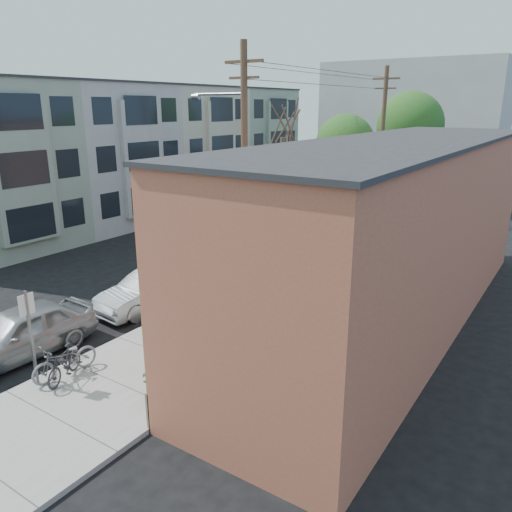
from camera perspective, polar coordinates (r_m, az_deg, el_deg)
The scene contains 27 objects.
ground at distance 20.44m, azimuth -14.93°, elevation -5.91°, with size 120.00×120.00×0.00m, color black.
sidewalk at distance 26.48m, azimuth 9.58°, elevation -0.13°, with size 4.50×58.00×0.15m, color #9F9B93.
cafe_building at distance 18.58m, azimuth 15.65°, elevation 2.50°, with size 6.60×20.20×6.61m.
apartment_row at distance 37.27m, azimuth -11.56°, elevation 11.61°, with size 6.30×32.00×9.00m.
end_cap_building at distance 56.67m, azimuth 17.42°, elevation 14.42°, with size 18.00×8.00×12.00m, color #A7A7A2.
sign_post at distance 15.15m, azimuth -24.42°, elevation -7.59°, with size 0.07×0.45×2.80m.
parking_meter_near at distance 18.25m, azimuth -11.45°, elevation -5.13°, with size 0.14×0.14×1.24m.
parking_meter_far at distance 25.42m, azimuth 3.75°, elevation 1.49°, with size 0.14×0.14×1.24m.
utility_pole_near at distance 21.06m, azimuth -1.46°, elevation 10.58°, with size 3.57×0.28×10.00m.
utility_pole_far at distance 35.38m, azimuth 14.18°, elevation 12.55°, with size 1.80×0.28×10.00m.
tree_bare at distance 23.24m, azimuth 2.98°, elevation 5.77°, with size 0.24×0.24×6.19m.
tree_leafy_mid at distance 28.95m, azimuth 10.15°, elevation 12.43°, with size 3.29×3.29×7.12m.
tree_leafy_far at distance 39.68m, azimuth 17.18°, elevation 14.08°, with size 4.87×4.87×8.57m.
patio_chair_a at distance 14.43m, azimuth -8.51°, elevation -12.93°, with size 0.50×0.50×0.88m, color #124114, non-canonical shape.
patio_chair_b at distance 15.19m, azimuth -5.06°, elevation -11.19°, with size 0.50×0.50×0.88m, color #124114, non-canonical shape.
patron_grey at distance 13.64m, azimuth -9.47°, elevation -12.90°, with size 0.62×0.41×1.70m, color gray.
patron_green at distance 13.60m, azimuth -11.87°, elevation -13.31°, with size 0.79×0.62×1.63m, color #29682E.
cyclist at distance 17.84m, azimuth -4.69°, elevation -5.54°, with size 1.01×0.58×1.56m, color maroon.
cyclist_bike at distance 17.93m, azimuth -4.67°, elevation -6.22°, with size 0.73×2.10×1.10m, color black.
parked_bike_a at distance 15.54m, azimuth -21.08°, elevation -11.41°, with size 0.47×1.67×1.00m, color black.
parked_bike_b at distance 15.70m, azimuth -20.99°, elevation -10.98°, with size 0.70×2.01×1.05m, color slate.
car_0 at distance 17.60m, azimuth -25.40°, elevation -7.92°, with size 1.94×4.83×1.64m, color #A1A6A9.
car_1 at distance 20.08m, azimuth -11.97°, elevation -3.82°, with size 1.58×4.52×1.49m, color #B1B6B9.
car_2 at distance 24.04m, azimuth -2.50°, elevation 0.20°, with size 2.30×5.65×1.64m, color black.
car_3 at distance 29.35m, azimuth 4.37°, elevation 3.29°, with size 2.78×6.04×1.68m, color #9A9CA2.
car_4 at distance 34.33m, azimuth 9.61°, elevation 4.96°, with size 1.61×4.61×1.52m, color #989B9F.
bus at distance 42.27m, azimuth 9.48°, elevation 8.49°, with size 2.87×12.28×3.42m, color white.
Camera 1 is at (14.46, -12.21, 7.72)m, focal length 35.00 mm.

